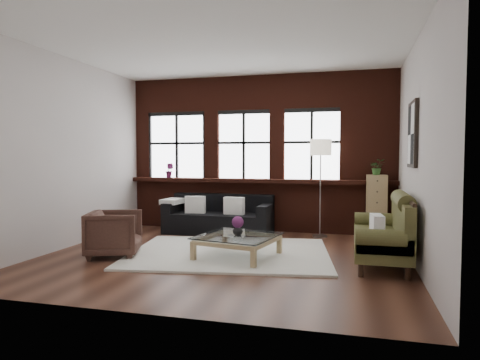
% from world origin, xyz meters
% --- Properties ---
extents(floor, '(5.50, 5.50, 0.00)m').
position_xyz_m(floor, '(0.00, 0.00, 0.00)').
color(floor, '#3E2116').
rests_on(floor, ground).
extents(ceiling, '(5.50, 5.50, 0.00)m').
position_xyz_m(ceiling, '(0.00, 0.00, 3.20)').
color(ceiling, white).
rests_on(ceiling, ground).
extents(wall_back, '(5.50, 0.00, 5.50)m').
position_xyz_m(wall_back, '(0.00, 2.50, 1.60)').
color(wall_back, beige).
rests_on(wall_back, ground).
extents(wall_front, '(5.50, 0.00, 5.50)m').
position_xyz_m(wall_front, '(0.00, -2.50, 1.60)').
color(wall_front, beige).
rests_on(wall_front, ground).
extents(wall_left, '(0.00, 5.00, 5.00)m').
position_xyz_m(wall_left, '(-2.75, 0.00, 1.60)').
color(wall_left, beige).
rests_on(wall_left, ground).
extents(wall_right, '(0.00, 5.00, 5.00)m').
position_xyz_m(wall_right, '(2.75, 0.00, 1.60)').
color(wall_right, beige).
rests_on(wall_right, ground).
extents(brick_backwall, '(5.50, 0.12, 3.20)m').
position_xyz_m(brick_backwall, '(0.00, 2.44, 1.60)').
color(brick_backwall, '#42180F').
rests_on(brick_backwall, floor).
extents(sill_ledge, '(5.50, 0.30, 0.08)m').
position_xyz_m(sill_ledge, '(0.00, 2.35, 1.04)').
color(sill_ledge, '#42180F').
rests_on(sill_ledge, brick_backwall).
extents(window_left, '(1.38, 0.10, 1.50)m').
position_xyz_m(window_left, '(-1.80, 2.45, 1.75)').
color(window_left, black).
rests_on(window_left, brick_backwall).
extents(window_mid, '(1.38, 0.10, 1.50)m').
position_xyz_m(window_mid, '(-0.30, 2.45, 1.75)').
color(window_mid, black).
rests_on(window_mid, brick_backwall).
extents(window_right, '(1.38, 0.10, 1.50)m').
position_xyz_m(window_right, '(1.10, 2.45, 1.75)').
color(window_right, black).
rests_on(window_right, brick_backwall).
extents(wall_poster, '(0.05, 0.74, 0.94)m').
position_xyz_m(wall_poster, '(2.72, 0.30, 1.85)').
color(wall_poster, black).
rests_on(wall_poster, wall_right).
extents(shag_rug, '(3.41, 2.86, 0.03)m').
position_xyz_m(shag_rug, '(0.03, 0.20, 0.02)').
color(shag_rug, silver).
rests_on(shag_rug, floor).
extents(dark_sofa, '(2.12, 0.86, 0.77)m').
position_xyz_m(dark_sofa, '(-0.69, 1.90, 0.38)').
color(dark_sofa, black).
rests_on(dark_sofa, floor).
extents(pillow_a, '(0.41, 0.19, 0.34)m').
position_xyz_m(pillow_a, '(-1.14, 1.80, 0.57)').
color(pillow_a, white).
rests_on(pillow_a, dark_sofa).
extents(pillow_b, '(0.41, 0.18, 0.34)m').
position_xyz_m(pillow_b, '(-0.34, 1.80, 0.57)').
color(pillow_b, white).
rests_on(pillow_b, dark_sofa).
extents(vintage_settee, '(0.83, 1.86, 0.99)m').
position_xyz_m(vintage_settee, '(2.30, 0.19, 0.50)').
color(vintage_settee, '#494821').
rests_on(vintage_settee, floor).
extents(pillow_settee, '(0.18, 0.39, 0.34)m').
position_xyz_m(pillow_settee, '(2.22, -0.38, 0.60)').
color(pillow_settee, white).
rests_on(pillow_settee, vintage_settee).
extents(armchair, '(0.98, 0.97, 0.71)m').
position_xyz_m(armchair, '(-1.64, -0.40, 0.35)').
color(armchair, '#3D261E').
rests_on(armchair, floor).
extents(coffee_table, '(1.28, 1.28, 0.37)m').
position_xyz_m(coffee_table, '(0.24, -0.06, 0.17)').
color(coffee_table, tan).
rests_on(coffee_table, shag_rug).
extents(vase, '(0.16, 0.16, 0.16)m').
position_xyz_m(vase, '(0.24, -0.06, 0.44)').
color(vase, '#B2B2B2').
rests_on(vase, coffee_table).
extents(flowers, '(0.18, 0.18, 0.18)m').
position_xyz_m(flowers, '(0.24, -0.06, 0.55)').
color(flowers, '#68235C').
rests_on(flowers, vase).
extents(drawer_chest, '(0.37, 0.37, 1.19)m').
position_xyz_m(drawer_chest, '(2.34, 2.13, 0.60)').
color(drawer_chest, tan).
rests_on(drawer_chest, floor).
extents(potted_plant_top, '(0.30, 0.27, 0.30)m').
position_xyz_m(potted_plant_top, '(2.34, 2.13, 1.34)').
color(potted_plant_top, '#2D5923').
rests_on(potted_plant_top, drawer_chest).
extents(floor_lamp, '(0.40, 0.40, 2.01)m').
position_xyz_m(floor_lamp, '(1.31, 2.01, 1.01)').
color(floor_lamp, '#A5A5A8').
rests_on(floor_lamp, floor).
extents(sill_plant, '(0.18, 0.15, 0.32)m').
position_xyz_m(sill_plant, '(-1.93, 2.32, 1.24)').
color(sill_plant, '#68235C').
rests_on(sill_plant, sill_ledge).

